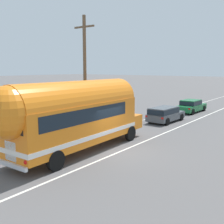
{
  "coord_description": "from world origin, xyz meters",
  "views": [
    {
      "loc": [
        8.89,
        -12.59,
        4.83
      ],
      "look_at": [
        -2.17,
        2.09,
        1.87
      ],
      "focal_mm": 43.86,
      "sensor_mm": 36.0,
      "label": 1
    }
  ],
  "objects_px": {
    "painted_bus": "(72,114)",
    "car_second": "(191,106)",
    "car_lead": "(165,113)",
    "utility_pole": "(85,74)"
  },
  "relations": [
    {
      "from": "painted_bus",
      "to": "car_second",
      "type": "relative_size",
      "value": 2.41
    },
    {
      "from": "utility_pole",
      "to": "painted_bus",
      "type": "relative_size",
      "value": 0.75
    },
    {
      "from": "car_lead",
      "to": "car_second",
      "type": "bearing_deg",
      "value": 91.78
    },
    {
      "from": "utility_pole",
      "to": "car_lead",
      "type": "height_order",
      "value": "utility_pole"
    },
    {
      "from": "painted_bus",
      "to": "car_second",
      "type": "xyz_separation_m",
      "value": [
        -0.19,
        18.45,
        -1.56
      ]
    },
    {
      "from": "painted_bus",
      "to": "car_second",
      "type": "distance_m",
      "value": 18.52
    },
    {
      "from": "utility_pole",
      "to": "painted_bus",
      "type": "xyz_separation_m",
      "value": [
        2.73,
        -4.06,
        -2.12
      ]
    },
    {
      "from": "car_lead",
      "to": "car_second",
      "type": "xyz_separation_m",
      "value": [
        -0.21,
        6.86,
        -0.05
      ]
    },
    {
      "from": "utility_pole",
      "to": "painted_bus",
      "type": "distance_m",
      "value": 5.33
    },
    {
      "from": "car_second",
      "to": "utility_pole",
      "type": "bearing_deg",
      "value": -99.99
    }
  ]
}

